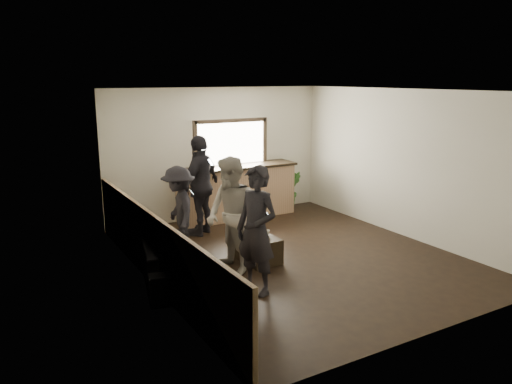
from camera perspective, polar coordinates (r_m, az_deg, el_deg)
ground at (r=8.65m, az=4.43°, el=-7.36°), size 5.00×6.00×0.01m
room_shell at (r=7.87m, az=0.18°, el=1.74°), size 5.01×6.01×2.80m
bar_counter at (r=10.84m, az=-2.23°, el=0.40°), size 2.70×0.68×2.13m
sofa at (r=7.79m, az=-9.72°, el=-7.42°), size 1.30×2.27×0.62m
coffee_table at (r=8.44m, az=-0.13°, el=-6.33°), size 0.56×0.96×0.42m
cup_a at (r=8.40m, az=-1.43°, el=-4.61°), size 0.16×0.16×0.09m
cup_b at (r=8.34m, az=1.21°, el=-4.70°), size 0.15×0.15×0.10m
potted_plant at (r=11.54m, az=3.95°, el=0.19°), size 0.60×0.53×0.90m
person_a at (r=6.97m, az=0.06°, el=-4.42°), size 0.64×0.78×1.84m
person_b at (r=7.72m, az=-2.85°, el=-2.73°), size 0.78×0.95×1.83m
person_c at (r=8.60m, az=-8.80°, el=-2.18°), size 0.76×1.10×1.55m
person_d at (r=9.65m, az=-6.30°, el=0.75°), size 1.20×1.04×1.94m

